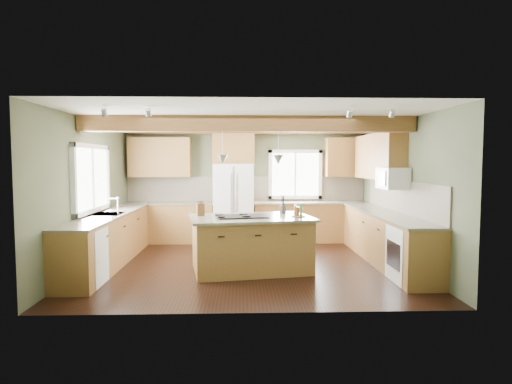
{
  "coord_description": "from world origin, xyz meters",
  "views": [
    {
      "loc": [
        -0.12,
        -7.59,
        1.84
      ],
      "look_at": [
        0.15,
        0.3,
        1.29
      ],
      "focal_mm": 30.0,
      "sensor_mm": 36.0,
      "label": 1
    }
  ],
  "objects": [
    {
      "name": "counter_left",
      "position": [
        -2.5,
        0.05,
        0.9
      ],
      "size": [
        0.64,
        3.74,
        0.04
      ],
      "primitive_type": "cube",
      "color": "#504A3B",
      "rests_on": "base_cab_left"
    },
    {
      "name": "wall_left",
      "position": [
        -2.8,
        0.0,
        1.3
      ],
      "size": [
        0.0,
        5.0,
        5.0
      ],
      "primitive_type": "plane",
      "rotation": [
        1.57,
        0.0,
        1.57
      ],
      "color": "#49533B",
      "rests_on": "ground"
    },
    {
      "name": "pendant_right",
      "position": [
        0.5,
        -0.36,
        1.88
      ],
      "size": [
        0.18,
        0.18,
        0.16
      ],
      "primitive_type": "cone",
      "rotation": [
        3.14,
        0.0,
        0.0
      ],
      "color": "#B2B2B7",
      "rests_on": "ceiling"
    },
    {
      "name": "island",
      "position": [
        0.04,
        -0.44,
        0.44
      ],
      "size": [
        2.06,
        1.47,
        0.88
      ],
      "primitive_type": "cube",
      "rotation": [
        0.0,
        0.0,
        0.17
      ],
      "color": "olive",
      "rests_on": "floor"
    },
    {
      "name": "base_cab_left",
      "position": [
        -2.5,
        0.05,
        0.44
      ],
      "size": [
        0.6,
        3.7,
        0.88
      ],
      "primitive_type": "cube",
      "color": "brown",
      "rests_on": "floor"
    },
    {
      "name": "oven",
      "position": [
        2.49,
        -1.25,
        0.43
      ],
      "size": [
        0.6,
        0.72,
        0.84
      ],
      "primitive_type": "cube",
      "color": "white",
      "rests_on": "floor"
    },
    {
      "name": "upper_cab_back_left",
      "position": [
        -1.99,
        2.33,
        1.95
      ],
      "size": [
        1.4,
        0.35,
        0.9
      ],
      "primitive_type": "cube",
      "color": "brown",
      "rests_on": "wall_back"
    },
    {
      "name": "pendant_left",
      "position": [
        -0.43,
        -0.52,
        1.88
      ],
      "size": [
        0.18,
        0.18,
        0.16
      ],
      "primitive_type": "cone",
      "rotation": [
        3.14,
        0.0,
        0.0
      ],
      "color": "#B2B2B7",
      "rests_on": "ceiling"
    },
    {
      "name": "bottle_tray",
      "position": [
        0.84,
        -0.48,
        1.03
      ],
      "size": [
        0.26,
        0.26,
        0.22
      ],
      "primitive_type": null,
      "rotation": [
        0.0,
        0.0,
        -0.1
      ],
      "color": "#59341A",
      "rests_on": "island_top"
    },
    {
      "name": "wall_back",
      "position": [
        0.0,
        2.5,
        1.3
      ],
      "size": [
        5.6,
        0.0,
        5.6
      ],
      "primitive_type": "plane",
      "rotation": [
        1.57,
        0.0,
        0.0
      ],
      "color": "#49533B",
      "rests_on": "ground"
    },
    {
      "name": "upper_cab_over_fridge",
      "position": [
        -0.3,
        2.33,
        2.15
      ],
      "size": [
        0.96,
        0.35,
        0.7
      ],
      "primitive_type": "cube",
      "color": "brown",
      "rests_on": "wall_back"
    },
    {
      "name": "dishwasher",
      "position": [
        -2.49,
        -1.25,
        0.43
      ],
      "size": [
        0.6,
        0.6,
        0.84
      ],
      "primitive_type": "cube",
      "color": "white",
      "rests_on": "floor"
    },
    {
      "name": "knife_block",
      "position": [
        -0.82,
        -0.29,
        1.03
      ],
      "size": [
        0.15,
        0.13,
        0.21
      ],
      "primitive_type": "cube",
      "rotation": [
        0.0,
        0.0,
        0.33
      ],
      "color": "brown",
      "rests_on": "island_top"
    },
    {
      "name": "backsplash_right",
      "position": [
        2.78,
        0.05,
        1.21
      ],
      "size": [
        0.03,
        3.7,
        0.58
      ],
      "primitive_type": "cube",
      "color": "brown",
      "rests_on": "wall_right"
    },
    {
      "name": "cooktop",
      "position": [
        -0.12,
        -0.47,
        0.93
      ],
      "size": [
        0.9,
        0.68,
        0.02
      ],
      "primitive_type": "cube",
      "rotation": [
        0.0,
        0.0,
        0.17
      ],
      "color": "black",
      "rests_on": "island_top"
    },
    {
      "name": "upper_cab_right",
      "position": [
        2.62,
        0.9,
        1.95
      ],
      "size": [
        0.35,
        2.2,
        0.9
      ],
      "primitive_type": "cube",
      "color": "brown",
      "rests_on": "wall_right"
    },
    {
      "name": "base_cab_right",
      "position": [
        2.5,
        0.05,
        0.44
      ],
      "size": [
        0.6,
        3.7,
        0.88
      ],
      "primitive_type": "cube",
      "color": "brown",
      "rests_on": "floor"
    },
    {
      "name": "floor",
      "position": [
        0.0,
        0.0,
        0.0
      ],
      "size": [
        5.6,
        5.6,
        0.0
      ],
      "primitive_type": "plane",
      "color": "black",
      "rests_on": "ground"
    },
    {
      "name": "microwave",
      "position": [
        2.58,
        -0.05,
        1.55
      ],
      "size": [
        0.4,
        0.7,
        0.38
      ],
      "primitive_type": "cube",
      "color": "white",
      "rests_on": "wall_right"
    },
    {
      "name": "sink",
      "position": [
        -2.5,
        0.05,
        0.91
      ],
      "size": [
        0.5,
        0.65,
        0.03
      ],
      "primitive_type": "cube",
      "color": "#262628",
      "rests_on": "counter_left"
    },
    {
      "name": "wall_right",
      "position": [
        2.8,
        0.0,
        1.3
      ],
      "size": [
        0.0,
        5.0,
        5.0
      ],
      "primitive_type": "plane",
      "rotation": [
        1.57,
        0.0,
        -1.57
      ],
      "color": "#49533B",
      "rests_on": "ground"
    },
    {
      "name": "ceiling",
      "position": [
        0.0,
        0.0,
        2.6
      ],
      "size": [
        5.6,
        5.6,
        0.0
      ],
      "primitive_type": "plane",
      "rotation": [
        3.14,
        0.0,
        0.0
      ],
      "color": "silver",
      "rests_on": "wall_back"
    },
    {
      "name": "utensil_crock",
      "position": [
        0.62,
        0.0,
        0.99
      ],
      "size": [
        0.14,
        0.14,
        0.15
      ],
      "primitive_type": "cylinder",
      "rotation": [
        0.0,
        0.0,
        0.27
      ],
      "color": "#37322C",
      "rests_on": "island_top"
    },
    {
      "name": "counter_back_right",
      "position": [
        1.49,
        2.2,
        0.9
      ],
      "size": [
        2.66,
        0.64,
        0.04
      ],
      "primitive_type": "cube",
      "color": "#504A3B",
      "rests_on": "base_cab_back_right"
    },
    {
      "name": "refrigerator",
      "position": [
        -0.3,
        2.12,
        0.9
      ],
      "size": [
        0.9,
        0.74,
        1.8
      ],
      "primitive_type": "cube",
      "color": "white",
      "rests_on": "floor"
    },
    {
      "name": "window_left",
      "position": [
        -2.78,
        0.05,
        1.55
      ],
      "size": [
        0.04,
        1.6,
        1.05
      ],
      "primitive_type": "cube",
      "color": "white",
      "rests_on": "wall_left"
    },
    {
      "name": "base_cab_back_right",
      "position": [
        1.49,
        2.2,
        0.44
      ],
      "size": [
        2.62,
        0.6,
        0.88
      ],
      "primitive_type": "cube",
      "color": "brown",
      "rests_on": "floor"
    },
    {
      "name": "base_cab_back_left",
      "position": [
        -1.79,
        2.2,
        0.44
      ],
      "size": [
        2.02,
        0.6,
        0.88
      ],
      "primitive_type": "cube",
      "color": "brown",
      "rests_on": "floor"
    },
    {
      "name": "window_back",
      "position": [
        1.15,
        2.48,
        1.55
      ],
      "size": [
        1.1,
        0.04,
        1.0
      ],
      "primitive_type": "cube",
      "color": "white",
      "rests_on": "wall_back"
    },
    {
      "name": "counter_back_left",
      "position": [
        -1.79,
        2.2,
        0.9
      ],
      "size": [
        2.06,
        0.64,
        0.04
      ],
      "primitive_type": "cube",
      "color": "#504A3B",
      "rests_on": "base_cab_back_left"
    },
    {
      "name": "faucet",
      "position": [
        -2.32,
        0.05,
        1.05
      ],
      "size": [
        0.02,
        0.02,
        0.28
      ],
      "primitive_type": "cylinder",
      "color": "#B2B2B7",
      "rests_on": "sink"
    },
    {
      "name": "ceiling_beam",
      "position": [
        0.0,
        -0.44,
        2.47
      ],
      "size": [
        5.55,
        0.26,
        0.26
      ],
      "primitive_type": "cube",
      "color": "#533417",
      "rests_on": "ceiling"
    },
    {
      "name": "counter_right",
      "position": [
        2.5,
        0.05,
        0.9
      ],
      "size": [
        0.64,
        3.74,
        0.04
      ],
      "primitive_type": "cube",
      "color": "#504A3B",
      "rests_on": "base_cab_right"
    },
    {
      "name": "island_top",
      "position": [
        0.04,
        -0.44,
        0.9
      ],
      "size": [
        2.21,
        1.61,
        0.04
      ],
      "primitive_type": "cube",
      "rotation": [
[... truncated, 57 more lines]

